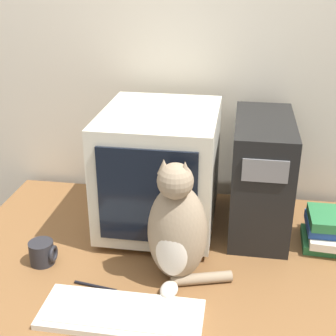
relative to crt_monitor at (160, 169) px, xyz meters
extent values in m
cube|color=beige|center=(0.04, 0.34, 0.32)|extent=(7.00, 0.05, 2.50)
cube|color=brown|center=(0.04, -0.20, -0.58)|extent=(1.39, 0.94, 0.70)
cube|color=beige|center=(0.00, 0.00, -0.21)|extent=(0.28, 0.27, 0.02)
cube|color=beige|center=(0.00, 0.00, 0.01)|extent=(0.39, 0.46, 0.41)
cube|color=black|center=(0.00, -0.23, 0.01)|extent=(0.32, 0.01, 0.32)
cube|color=black|center=(0.36, 0.05, -0.02)|extent=(0.20, 0.43, 0.41)
cube|color=slate|center=(0.36, -0.17, 0.09)|extent=(0.14, 0.01, 0.07)
cube|color=silver|center=(-0.02, -0.51, -0.22)|extent=(0.45, 0.17, 0.02)
cube|color=beige|center=(-0.02, -0.51, -0.21)|extent=(0.41, 0.14, 0.00)
ellipsoid|color=gray|center=(0.11, -0.30, -0.07)|extent=(0.20, 0.19, 0.31)
ellipsoid|color=beige|center=(0.10, -0.37, -0.09)|extent=(0.10, 0.06, 0.17)
sphere|color=gray|center=(0.10, -0.33, 0.12)|extent=(0.11, 0.11, 0.10)
cone|color=gray|center=(0.07, -0.33, 0.16)|extent=(0.04, 0.04, 0.04)
cone|color=gray|center=(0.13, -0.33, 0.16)|extent=(0.04, 0.04, 0.04)
ellipsoid|color=beige|center=(0.10, -0.40, -0.21)|extent=(0.06, 0.08, 0.04)
cylinder|color=gray|center=(0.18, -0.33, -0.21)|extent=(0.19, 0.09, 0.03)
cube|color=#28703D|center=(0.59, -0.05, -0.21)|extent=(0.16, 0.17, 0.03)
cube|color=beige|center=(0.59, -0.04, -0.18)|extent=(0.13, 0.22, 0.03)
cube|color=#234793|center=(0.60, -0.04, -0.15)|extent=(0.16, 0.15, 0.03)
cube|color=#28703D|center=(0.59, -0.05, -0.12)|extent=(0.14, 0.15, 0.03)
cylinder|color=black|center=(-0.13, -0.40, -0.22)|extent=(0.14, 0.03, 0.01)
cylinder|color=#232328|center=(-0.34, -0.31, -0.19)|extent=(0.08, 0.08, 0.08)
torus|color=#232328|center=(-0.30, -0.31, -0.19)|extent=(0.01, 0.06, 0.06)
camera|label=1|loc=(0.27, -1.49, 0.69)|focal=50.00mm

